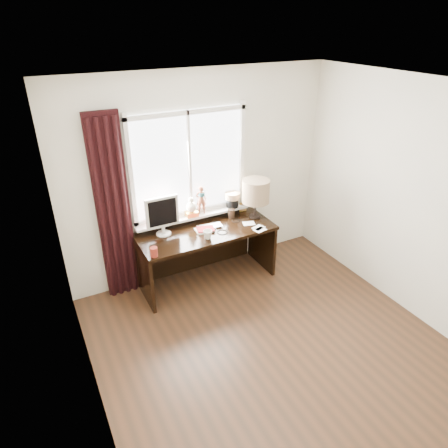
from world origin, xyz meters
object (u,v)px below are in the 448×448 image
laptop (210,226)px  desk (203,244)px  mug (208,234)px  red_cup (154,252)px  monitor (162,214)px  table_lamp (256,192)px

laptop → desk: bearing=150.7°
laptop → mug: bearing=-114.5°
red_cup → mug: bearing=7.3°
laptop → desk: 0.27m
red_cup → monitor: 0.55m
laptop → monitor: monitor is taller
desk → mug: bearing=-103.6°
mug → laptop: bearing=58.8°
laptop → table_lamp: size_ratio=0.60×
table_lamp → monitor: bearing=174.6°
laptop → table_lamp: (0.65, -0.01, 0.35)m
monitor → table_lamp: 1.23m
desk → table_lamp: 0.94m
mug → red_cup: (-0.70, -0.09, -0.00)m
mug → red_cup: 0.70m
mug → table_lamp: table_lamp is taller
monitor → laptop: bearing=-9.9°
desk → table_lamp: (0.72, -0.07, 0.61)m
laptop → monitor: 0.64m
mug → desk: bearing=76.4°
red_cup → table_lamp: 1.55m
desk → table_lamp: size_ratio=3.27×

